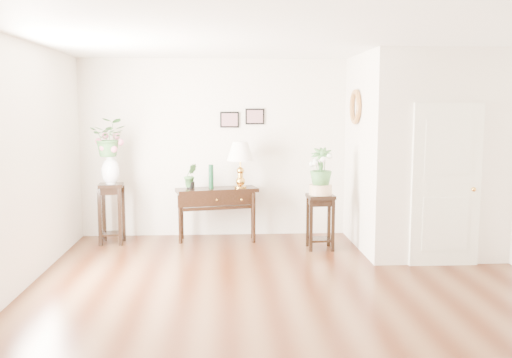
{
  "coord_description": "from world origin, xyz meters",
  "views": [
    {
      "loc": [
        -0.74,
        -6.31,
        2.04
      ],
      "look_at": [
        -0.31,
        1.3,
        1.08
      ],
      "focal_mm": 40.0,
      "sensor_mm": 36.0,
      "label": 1
    }
  ],
  "objects": [
    {
      "name": "table_lamp",
      "position": [
        -0.49,
        2.32,
        1.17
      ],
      "size": [
        0.42,
        0.42,
        0.72
      ],
      "primitive_type": "cube",
      "rotation": [
        0.0,
        0.0,
        0.01
      ],
      "color": "gold",
      "rests_on": "console_table"
    },
    {
      "name": "green_vase",
      "position": [
        -0.94,
        2.32,
        0.99
      ],
      "size": [
        0.1,
        0.1,
        0.36
      ],
      "primitive_type": "cylinder",
      "rotation": [
        0.0,
        0.0,
        -0.4
      ],
      "color": "#0D351C",
      "rests_on": "console_table"
    },
    {
      "name": "art_print_left",
      "position": [
        -0.65,
        2.73,
        1.85
      ],
      "size": [
        0.3,
        0.02,
        0.25
      ],
      "primitive_type": "cube",
      "color": "black",
      "rests_on": "wall_back"
    },
    {
      "name": "ceramic_bowl",
      "position": [
        0.64,
        1.73,
        0.88
      ],
      "size": [
        0.38,
        0.38,
        0.15
      ],
      "primitive_type": "cylinder",
      "rotation": [
        0.0,
        0.0,
        -0.15
      ],
      "color": "beige",
      "rests_on": "plant_stand_b"
    },
    {
      "name": "narcissus",
      "position": [
        0.64,
        1.73,
        1.19
      ],
      "size": [
        0.35,
        0.35,
        0.56
      ],
      "primitive_type": "imported",
      "rotation": [
        0.0,
        0.0,
        -0.14
      ],
      "color": "#3C7036",
      "rests_on": "ceramic_bowl"
    },
    {
      "name": "wall_ornament",
      "position": [
        1.16,
        1.9,
        2.05
      ],
      "size": [
        0.07,
        0.51,
        0.51
      ],
      "primitive_type": "torus",
      "rotation": [
        0.0,
        1.57,
        0.0
      ],
      "color": "#A56A31",
      "rests_on": "partition"
    },
    {
      "name": "plant_stand_a",
      "position": [
        -2.43,
        2.24,
        0.45
      ],
      "size": [
        0.39,
        0.39,
        0.91
      ],
      "primitive_type": "cube",
      "rotation": [
        0.0,
        0.0,
        0.11
      ],
      "color": "black",
      "rests_on": "floor"
    },
    {
      "name": "wall_left",
      "position": [
        -3.0,
        0.0,
        1.4
      ],
      "size": [
        0.02,
        5.5,
        2.8
      ],
      "primitive_type": "cube",
      "color": "white",
      "rests_on": "ground"
    },
    {
      "name": "lily_arrangement",
      "position": [
        -2.43,
        2.24,
        1.6
      ],
      "size": [
        0.53,
        0.46,
        0.57
      ],
      "primitive_type": "imported",
      "rotation": [
        0.0,
        0.0,
        -0.03
      ],
      "color": "#3C7036",
      "rests_on": "porcelain_vase"
    },
    {
      "name": "ceiling",
      "position": [
        0.0,
        0.0,
        2.8
      ],
      "size": [
        6.0,
        5.5,
        0.02
      ],
      "primitive_type": "cube",
      "color": "white",
      "rests_on": "ground"
    },
    {
      "name": "floor",
      "position": [
        0.0,
        0.0,
        0.0
      ],
      "size": [
        6.0,
        5.5,
        0.02
      ],
      "primitive_type": "cube",
      "color": "brown",
      "rests_on": "ground"
    },
    {
      "name": "porcelain_vase",
      "position": [
        -2.43,
        2.24,
        1.13
      ],
      "size": [
        0.33,
        0.33,
        0.46
      ],
      "primitive_type": null,
      "rotation": [
        0.0,
        0.0,
        -0.32
      ],
      "color": "white",
      "rests_on": "plant_stand_a"
    },
    {
      "name": "wall_front",
      "position": [
        0.0,
        -2.75,
        1.4
      ],
      "size": [
        6.0,
        0.02,
        2.8
      ],
      "primitive_type": "cube",
      "color": "white",
      "rests_on": "ground"
    },
    {
      "name": "art_print_right",
      "position": [
        -0.25,
        2.73,
        1.9
      ],
      "size": [
        0.3,
        0.02,
        0.25
      ],
      "primitive_type": "cube",
      "color": "black",
      "rests_on": "wall_back"
    },
    {
      "name": "door",
      "position": [
        2.1,
        0.78,
        1.05
      ],
      "size": [
        0.9,
        0.05,
        2.1
      ],
      "primitive_type": "cube",
      "color": "silver",
      "rests_on": "floor"
    },
    {
      "name": "plant_stand_b",
      "position": [
        0.64,
        1.73,
        0.4
      ],
      "size": [
        0.39,
        0.39,
        0.8
      ],
      "primitive_type": "cube",
      "rotation": [
        0.0,
        0.0,
        0.05
      ],
      "color": "black",
      "rests_on": "floor"
    },
    {
      "name": "wall_back",
      "position": [
        0.0,
        2.75,
        1.4
      ],
      "size": [
        6.0,
        0.02,
        2.8
      ],
      "primitive_type": "cube",
      "color": "white",
      "rests_on": "ground"
    },
    {
      "name": "potted_plant",
      "position": [
        -1.25,
        2.32,
        1.0
      ],
      "size": [
        0.24,
        0.22,
        0.36
      ],
      "primitive_type": "imported",
      "rotation": [
        0.0,
        0.0,
        0.35
      ],
      "color": "#3C7036",
      "rests_on": "console_table"
    },
    {
      "name": "partition",
      "position": [
        2.1,
        1.77,
        1.4
      ],
      "size": [
        1.8,
        1.95,
        2.8
      ],
      "primitive_type": "cube",
      "color": "white",
      "rests_on": "floor"
    },
    {
      "name": "console_table",
      "position": [
        -0.85,
        2.32,
        0.41
      ],
      "size": [
        1.29,
        0.67,
        0.82
      ],
      "primitive_type": "cube",
      "rotation": [
        0.0,
        0.0,
        0.22
      ],
      "color": "black",
      "rests_on": "floor"
    }
  ]
}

